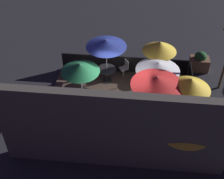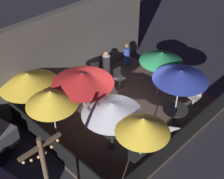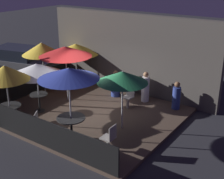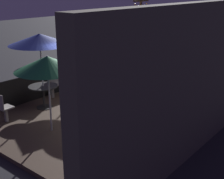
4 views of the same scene
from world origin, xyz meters
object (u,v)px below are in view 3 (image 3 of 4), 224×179
Objects in this scene: patron_1 at (176,97)px; parked_car_1 at (18,61)px; patio_umbrella_0 at (36,69)px; patio_chair_2 at (40,124)px; patio_chair_3 at (129,96)px; patio_umbrella_2 at (69,74)px; patio_umbrella_6 at (65,51)px; patio_umbrella_5 at (76,49)px; dining_table_1 at (10,109)px; patio_umbrella_1 at (5,73)px; patron_2 at (116,85)px; patio_umbrella_4 at (122,77)px; patio_umbrella_3 at (42,49)px; dining_table_2 at (71,122)px; dining_table_0 at (39,98)px; patron_0 at (145,88)px; patio_chair_1 at (133,87)px; patio_chair_0 at (110,137)px.

patron_1 is 0.26× the size of parked_car_1.
patio_umbrella_0 is 1.77× the size of patron_1.
patio_chair_3 is (1.16, 3.81, 0.03)m from patio_chair_2.
patio_umbrella_2 is 3.45m from patio_umbrella_6.
patio_umbrella_5 is 2.71× the size of dining_table_1.
patio_umbrella_1 is 0.90× the size of patio_umbrella_2.
patio_umbrella_5 is 5.70m from patio_chair_2.
patio_chair_2 is 3.98m from patio_chair_3.
patio_umbrella_0 is 5.42m from parked_car_1.
patron_2 reaches higher than patron_1.
patio_umbrella_4 is 3.40m from patron_2.
patio_umbrella_0 is 0.88× the size of patio_umbrella_3.
patio_umbrella_5 is 5.69m from dining_table_2.
patio_umbrella_4 is 3.85m from dining_table_0.
patio_umbrella_3 is 0.52× the size of parked_car_1.
patio_umbrella_3 is at bearing 6.06° from patron_1.
patio_umbrella_3 is 4.75m from dining_table_2.
patio_chair_1 is at bearing 23.48° from patron_0.
patio_umbrella_5 is at bearing -12.51° from patron_1.
patio_umbrella_0 is at bearing 52.97° from patron_2.
patron_2 is (-0.73, -0.32, 0.02)m from patio_chair_1.
patio_chair_2 is at bearing 12.63° from patio_chair_0.
patio_chair_0 is 1.01× the size of patio_chair_2.
patio_chair_3 is at bearing -69.97° from patio_chair_0.
parked_car_1 reaches higher than dining_table_1.
patio_chair_3 is at bearing 40.15° from patio_umbrella_0.
patio_umbrella_5 is 2.35× the size of dining_table_2.
patio_umbrella_6 reaches higher than dining_table_1.
patio_umbrella_1 is 4.90m from patio_chair_3.
dining_table_1 is 0.92× the size of patio_chair_0.
patio_umbrella_1 is 2.65m from patio_umbrella_2.
dining_table_1 is at bearing 5.39° from patio_chair_0.
patron_0 is (-0.53, 2.65, -1.35)m from patio_umbrella_4.
patron_0 is 1.11× the size of patron_2.
patio_chair_2 is at bearing 80.49° from patron_2.
patio_chair_2 is at bearing -3.41° from patio_umbrella_1.
patio_umbrella_1 is at bearing -67.12° from patio_umbrella_3.
patio_umbrella_6 is at bearing 61.71° from patron_0.
patio_umbrella_5 is 0.50× the size of parked_car_1.
patio_umbrella_0 is at bearing 78.33° from patron_0.
dining_table_1 is at bearing -150.20° from patio_umbrella_4.
patron_0 is (0.66, -0.08, 0.11)m from patio_chair_1.
patio_chair_0 is (4.13, 0.54, -1.49)m from patio_umbrella_1.
patio_umbrella_0 is 0.96× the size of patio_umbrella_4.
patio_umbrella_4 reaches higher than patio_chair_2.
patron_1 reaches higher than patio_chair_0.
patio_umbrella_6 reaches higher than patron_1.
dining_table_2 is 0.83× the size of patron_1.
dining_table_2 is 1.06× the size of patio_chair_2.
patio_umbrella_2 is (2.59, 0.48, 0.33)m from patio_umbrella_1.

